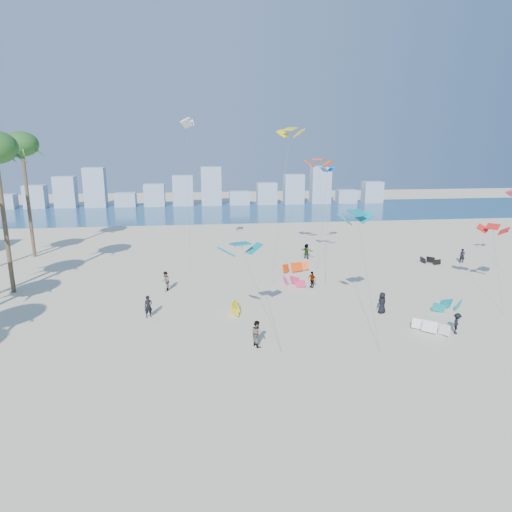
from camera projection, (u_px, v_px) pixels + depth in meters
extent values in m
plane|color=beige|center=(236.00, 425.00, 22.22)|extent=(220.00, 220.00, 0.00)
plane|color=navy|center=(206.00, 212.00, 91.53)|extent=(220.00, 220.00, 0.00)
imported|color=black|center=(148.00, 307.00, 35.82)|extent=(0.74, 0.60, 1.77)
imported|color=gray|center=(257.00, 333.00, 30.72)|extent=(0.99, 1.09, 1.82)
imported|color=black|center=(382.00, 303.00, 36.67)|extent=(1.01, 0.85, 1.75)
imported|color=gray|center=(312.00, 279.00, 43.28)|extent=(0.84, 0.99, 1.59)
imported|color=black|center=(457.00, 324.00, 32.73)|extent=(1.05, 1.15, 1.55)
imported|color=gray|center=(306.00, 251.00, 54.12)|extent=(1.52, 1.60, 1.81)
imported|color=black|center=(462.00, 256.00, 52.07)|extent=(0.69, 0.53, 1.69)
imported|color=gray|center=(166.00, 281.00, 42.23)|extent=(0.72, 0.91, 1.86)
cylinder|color=#595959|center=(261.00, 297.00, 30.62)|extent=(2.40, 3.39, 6.68)
cylinder|color=#595959|center=(322.00, 222.00, 44.78)|extent=(0.06, 4.28, 11.79)
cylinder|color=#595959|center=(188.00, 196.00, 48.38)|extent=(0.05, 4.15, 15.86)
cylinder|color=#595959|center=(323.00, 216.00, 51.28)|extent=(2.43, 5.26, 10.83)
cylinder|color=#595959|center=(498.00, 268.00, 38.50)|extent=(1.61, 4.95, 6.26)
cylinder|color=#595959|center=(281.00, 205.00, 45.47)|extent=(2.52, 4.83, 14.82)
cylinder|color=#595959|center=(368.00, 280.00, 31.15)|extent=(0.42, 4.72, 8.60)
cylinder|color=brown|center=(5.00, 223.00, 40.49)|extent=(0.40, 0.40, 13.06)
cylinder|color=brown|center=(28.00, 202.00, 53.60)|extent=(0.40, 0.40, 13.31)
ellipsoid|color=#21581F|center=(21.00, 144.00, 52.00)|extent=(3.80, 3.80, 2.85)
cube|color=#9EADBF|center=(5.00, 201.00, 95.66)|extent=(4.40, 3.00, 3.00)
cube|color=#9EADBF|center=(35.00, 197.00, 96.20)|extent=(4.40, 3.00, 4.80)
cube|color=#9EADBF|center=(65.00, 192.00, 96.74)|extent=(4.40, 3.00, 6.60)
cube|color=#9EADBF|center=(95.00, 187.00, 97.28)|extent=(4.40, 3.00, 8.40)
cube|color=#9EADBF|center=(126.00, 200.00, 98.69)|extent=(4.40, 3.00, 3.00)
cube|color=#9EADBF|center=(155.00, 195.00, 99.23)|extent=(4.40, 3.00, 4.80)
cube|color=#9EADBF|center=(183.00, 191.00, 99.77)|extent=(4.40, 3.00, 6.60)
cube|color=#9EADBF|center=(211.00, 186.00, 100.31)|extent=(4.40, 3.00, 8.40)
cube|color=#9EADBF|center=(239.00, 198.00, 101.72)|extent=(4.40, 3.00, 3.00)
cube|color=#9EADBF|center=(267.00, 193.00, 102.26)|extent=(4.40, 3.00, 4.80)
cube|color=#9EADBF|center=(294.00, 189.00, 102.80)|extent=(4.40, 3.00, 6.60)
cube|color=#9EADBF|center=(321.00, 185.00, 103.35)|extent=(4.40, 3.00, 8.40)
cube|color=#9EADBF|center=(346.00, 196.00, 104.75)|extent=(4.40, 3.00, 3.00)
cube|color=#9EADBF|center=(372.00, 192.00, 105.30)|extent=(4.40, 3.00, 4.80)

